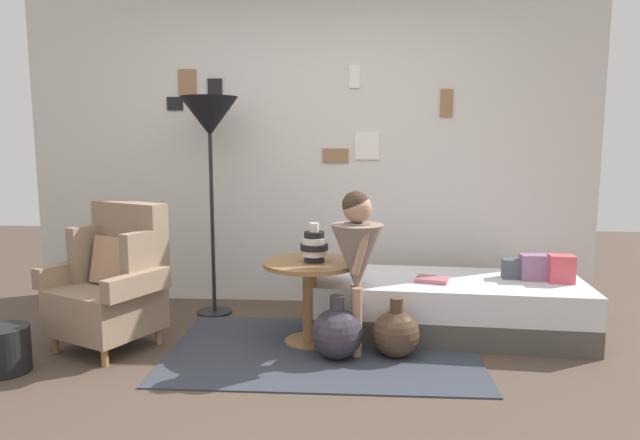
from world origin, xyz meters
TOP-DOWN VIEW (x-y plane):
  - ground_plane at (0.00, 0.00)m, footprint 12.00×12.00m
  - gallery_wall at (-0.00, 1.95)m, footprint 4.80×0.12m
  - rug at (0.19, 0.72)m, footprint 2.03×1.31m
  - armchair at (-1.24, 0.75)m, footprint 0.90×0.81m
  - daybed at (1.07, 1.15)m, footprint 1.96×0.95m
  - pillow_head at (1.84, 1.10)m, footprint 0.18×0.14m
  - pillow_mid at (1.68, 1.16)m, footprint 0.21×0.13m
  - pillow_back at (1.56, 1.20)m, footprint 0.21×0.14m
  - side_table at (0.09, 0.87)m, footprint 0.64×0.64m
  - vase_striped at (0.12, 0.87)m, footprint 0.19×0.19m
  - floor_lamp at (-0.74, 1.50)m, footprint 0.45×0.45m
  - person_child at (0.40, 0.69)m, footprint 0.34×0.34m
  - book_on_daybed at (0.94, 1.06)m, footprint 0.26×0.22m
  - demijohn_near at (0.28, 0.60)m, footprint 0.33×0.33m
  - demijohn_far at (0.66, 0.65)m, footprint 0.31×0.31m
  - magazine_basket at (-1.71, 0.26)m, footprint 0.28×0.28m

SIDE VIEW (x-z plane):
  - ground_plane at x=0.00m, z-range 0.00..0.00m
  - rug at x=0.19m, z-range 0.00..0.01m
  - magazine_basket at x=-1.71m, z-range 0.00..0.28m
  - demijohn_far at x=0.66m, z-range -0.04..0.35m
  - demijohn_near at x=0.28m, z-range -0.04..0.38m
  - daybed at x=1.07m, z-range 0.00..0.40m
  - book_on_daybed at x=0.94m, z-range 0.40..0.43m
  - side_table at x=0.09m, z-range 0.13..0.71m
  - armchair at x=-1.24m, z-range -0.05..0.92m
  - pillow_back at x=1.56m, z-range 0.40..0.54m
  - pillow_mid at x=1.68m, z-range 0.40..0.58m
  - pillow_head at x=1.84m, z-range 0.40..0.60m
  - person_child at x=0.40m, z-range 0.15..1.22m
  - vase_striped at x=0.12m, z-range 0.55..0.82m
  - gallery_wall at x=0.00m, z-range 0.00..2.60m
  - floor_lamp at x=-0.74m, z-range 0.66..2.38m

